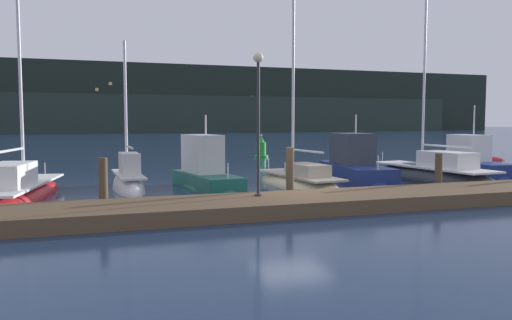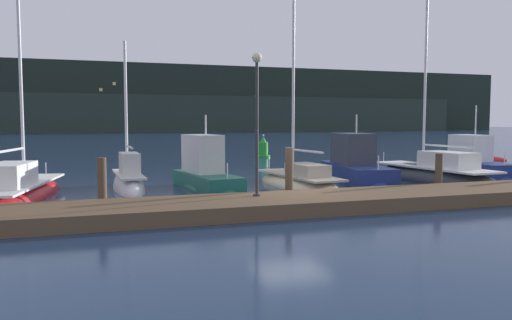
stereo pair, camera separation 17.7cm
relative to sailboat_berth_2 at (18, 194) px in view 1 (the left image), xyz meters
name	(u,v)px [view 1 (the left image)]	position (x,y,z in m)	size (l,w,h in m)	color
ground_plane	(291,202)	(9.17, -3.87, -0.17)	(400.00, 400.00, 0.00)	#192D4C
dock	(310,203)	(9.17, -5.38, 0.06)	(31.59, 2.80, 0.45)	brown
mooring_pile_1	(103,185)	(2.89, -3.73, 0.68)	(0.28, 0.28, 1.70)	#4C3D2D
mooring_pile_2	(290,175)	(9.17, -3.73, 0.79)	(0.28, 0.28, 1.92)	#4C3D2D
mooring_pile_3	(438,173)	(15.45, -3.73, 0.62)	(0.28, 0.28, 1.58)	#4C3D2D
sailboat_berth_2	(18,194)	(0.00, 0.00, 0.00)	(3.35, 8.13, 12.15)	red
sailboat_berth_3	(128,186)	(4.00, 1.25, -0.02)	(1.36, 5.06, 6.98)	white
motorboat_berth_4	(206,178)	(7.12, 0.55, 0.26)	(2.43, 5.26, 3.62)	#195647
sailboat_berth_5	(299,184)	(11.03, -0.25, -0.05)	(2.49, 6.48, 9.50)	beige
motorboat_berth_6	(355,173)	(14.41, 0.87, 0.23)	(2.93, 6.21, 3.79)	navy
sailboat_berth_7	(432,178)	(17.93, -0.22, -0.04)	(2.99, 8.14, 11.81)	#2D3338
motorboat_berth_8	(472,167)	(21.61, 1.25, 0.24)	(2.54, 5.71, 4.16)	navy
channel_buoy	(261,149)	(15.44, 17.36, 0.49)	(1.12, 1.12, 1.81)	green
dock_lamppost	(258,102)	(7.58, -4.92, 3.27)	(0.32, 0.32, 4.53)	#2D2D33
hillside_backdrop	(129,101)	(13.26, 121.22, 8.26)	(240.00, 23.00, 18.29)	#1E2823
rowboat_adrift	(485,159)	(30.43, 9.76, -0.17)	(1.97, 3.23, 0.56)	red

